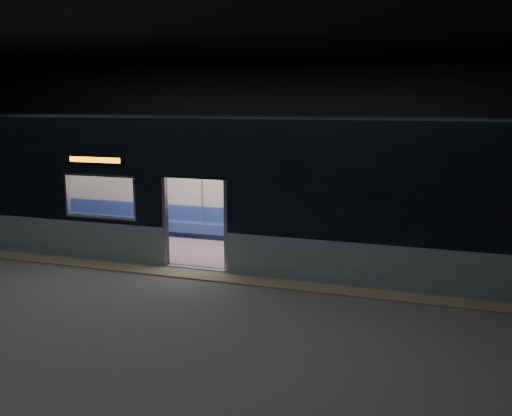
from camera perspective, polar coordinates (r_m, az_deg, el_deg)
The scene contains 7 objects.
station_floor at distance 11.47m, azimuth -8.47°, elevation -7.84°, with size 24.00×14.00×0.01m, color #47494C.
station_envelope at distance 10.86m, azimuth -9.03°, elevation 10.81°, with size 24.00×14.00×5.00m.
tactile_strip at distance 11.93m, azimuth -7.29°, elevation -6.95°, with size 22.80×0.50×0.03m, color #8C7F59.
metro_car at distance 13.31m, azimuth -3.84°, elevation 3.09°, with size 18.00×3.04×3.35m.
passenger at distance 14.22m, azimuth -0.21°, elevation -0.52°, with size 0.44×0.75×1.45m.
handbag at distance 14.02m, azimuth -0.50°, elevation -1.24°, with size 0.31×0.26×0.15m, color black.
transit_map at distance 13.72m, azimuth 18.14°, elevation 1.32°, with size 1.06×0.03×0.69m, color white.
Camera 1 is at (4.90, -9.69, 3.70)m, focal length 38.00 mm.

